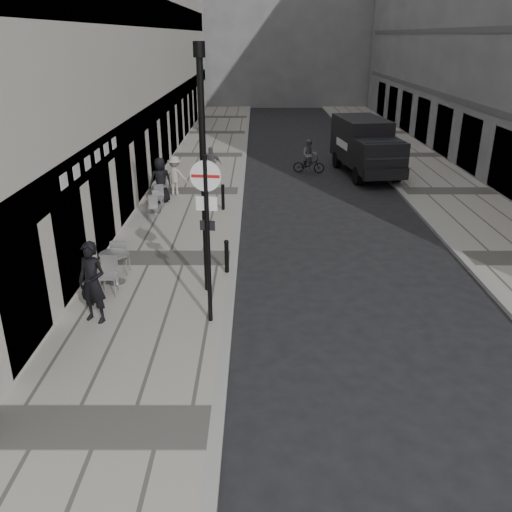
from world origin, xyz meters
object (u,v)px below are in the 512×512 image
Objects in this scene: walking_man at (92,283)px; panel_van at (365,144)px; cyclist at (309,160)px; sign_post at (207,219)px; lamppost at (203,162)px.

walking_man is 17.59m from panel_van.
cyclist is (6.39, 15.36, -0.45)m from walking_man.
panel_van is (6.37, 15.07, -1.16)m from sign_post.
walking_man is at bearing -172.58° from sign_post.
panel_van reaches higher than walking_man.
walking_man reaches higher than cyclist.
panel_van is at bearing 74.50° from sign_post.
lamppost is 1.06× the size of panel_van.
panel_van is at bearing 2.13° from cyclist.
lamppost is at bearing 104.38° from sign_post.
lamppost is 15.05m from panel_van.
sign_post is 16.40m from panel_van.
walking_man is 0.34× the size of panel_van.
panel_van is 2.82m from cyclist.
walking_man is at bearing -104.36° from cyclist.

